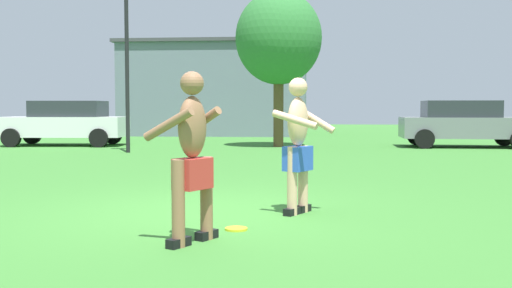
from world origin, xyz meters
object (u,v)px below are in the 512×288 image
at_px(player_near, 298,142).
at_px(car_gray_near_post, 464,123).
at_px(car_white_mid_lot, 65,122).
at_px(tree_left_field, 279,39).
at_px(lamp_post, 127,48).
at_px(player_in_red, 192,153).
at_px(frisbee, 236,229).

distance_m(player_near, car_gray_near_post, 14.30).
xyz_separation_m(car_white_mid_lot, tree_left_field, (7.56, 0.05, 2.86)).
xyz_separation_m(player_near, car_white_mid_lot, (-8.53, 12.84, -0.10)).
xyz_separation_m(car_gray_near_post, lamp_post, (-10.64, -3.44, 2.29)).
bearing_deg(car_white_mid_lot, player_in_red, -62.75).
bearing_deg(frisbee, lamp_post, 113.10).
distance_m(player_in_red, lamp_post, 12.56).
height_order(player_near, player_in_red, player_near).
distance_m(car_gray_near_post, car_white_mid_lot, 13.87).
bearing_deg(player_in_red, player_near, 60.05).
xyz_separation_m(car_white_mid_lot, lamp_post, (3.22, -3.01, 2.29)).
relative_size(car_white_mid_lot, lamp_post, 0.89).
height_order(player_in_red, tree_left_field, tree_left_field).
height_order(player_in_red, frisbee, player_in_red).
bearing_deg(frisbee, player_near, 58.93).
bearing_deg(car_white_mid_lot, car_gray_near_post, 1.78).
relative_size(player_near, player_in_red, 1.01).
bearing_deg(player_in_red, tree_left_field, 89.85).
bearing_deg(frisbee, player_in_red, -118.08).
bearing_deg(car_gray_near_post, frisbee, -112.62).
distance_m(player_near, frisbee, 1.57).
bearing_deg(lamp_post, frisbee, -66.90).
bearing_deg(car_white_mid_lot, player_near, -56.38).
relative_size(car_white_mid_lot, tree_left_field, 0.83).
bearing_deg(car_gray_near_post, player_in_red, -112.87).
bearing_deg(lamp_post, player_near, -61.59).
bearing_deg(car_white_mid_lot, frisbee, -60.52).
bearing_deg(car_gray_near_post, player_near, -111.87).
distance_m(player_near, lamp_post, 11.39).
xyz_separation_m(car_gray_near_post, tree_left_field, (-6.30, -0.38, 2.86)).
distance_m(car_gray_near_post, tree_left_field, 6.93).
distance_m(frisbee, car_gray_near_post, 15.58).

